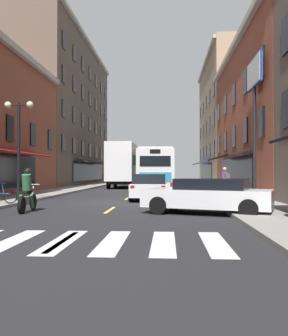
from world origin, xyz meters
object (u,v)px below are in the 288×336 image
object	(u,v)px
motorcycle_rider	(28,193)
street_lamp_twin	(19,145)
box_truck	(123,166)
sedan_near	(208,195)
pedestrian_near	(225,182)
billboard_sign	(254,90)
transit_bus	(157,170)
sedan_mid	(150,187)
sedan_far	(133,178)

from	to	relation	value
motorcycle_rider	street_lamp_twin	bearing A→B (deg)	117.30
box_truck	sedan_near	size ratio (longest dim) A/B	1.52
sedan_near	pedestrian_near	distance (m)	6.51
billboard_sign	transit_bus	world-z (taller)	billboard_sign
billboard_sign	sedan_mid	world-z (taller)	billboard_sign
transit_bus	sedan_mid	size ratio (longest dim) A/B	2.66
transit_bus	sedan_far	world-z (taller)	transit_bus
transit_bus	box_truck	xyz separation A→B (m)	(-3.41, 4.68, 0.42)
box_truck	street_lamp_twin	world-z (taller)	street_lamp_twin
sedan_mid	pedestrian_near	bearing A→B (deg)	-1.26
box_truck	sedan_mid	bearing A→B (deg)	-77.34
box_truck	motorcycle_rider	bearing A→B (deg)	-92.92
transit_bus	pedestrian_near	distance (m)	10.81
box_truck	motorcycle_rider	xyz separation A→B (m)	(-1.06, -20.84, -1.41)
billboard_sign	street_lamp_twin	size ratio (longest dim) A/B	1.59
transit_bus	box_truck	bearing A→B (deg)	126.09
pedestrian_near	box_truck	bearing A→B (deg)	95.03
billboard_sign	transit_bus	bearing A→B (deg)	120.49
billboard_sign	sedan_mid	distance (m)	7.82
transit_bus	street_lamp_twin	bearing A→B (deg)	-117.18
sedan_mid	street_lamp_twin	xyz separation A→B (m)	(-6.27, -2.48, 2.11)
motorcycle_rider	sedan_far	bearing A→B (deg)	88.19
pedestrian_near	street_lamp_twin	world-z (taller)	street_lamp_twin
pedestrian_near	billboard_sign	bearing A→B (deg)	-3.85
street_lamp_twin	box_truck	bearing A→B (deg)	80.15
transit_bus	street_lamp_twin	distance (m)	14.04
motorcycle_rider	street_lamp_twin	size ratio (longest dim) A/B	0.43
sedan_near	pedestrian_near	bearing A→B (deg)	75.82
sedan_mid	sedan_near	bearing A→B (deg)	-69.07
sedan_near	sedan_far	xyz separation A→B (m)	(-5.79, 32.22, 0.03)
street_lamp_twin	motorcycle_rider	bearing A→B (deg)	-62.70
street_lamp_twin	transit_bus	bearing A→B (deg)	62.82
box_truck	motorcycle_rider	distance (m)	20.91
sedan_far	box_truck	bearing A→B (deg)	-89.75
pedestrian_near	street_lamp_twin	bearing A→B (deg)	171.66
billboard_sign	street_lamp_twin	xyz separation A→B (m)	(-12.00, -2.93, -3.20)
transit_bus	sedan_mid	xyz separation A→B (m)	(-0.12, -9.97, -0.99)
billboard_sign	sedan_mid	xyz separation A→B (m)	(-5.73, -0.45, -5.31)
sedan_far	street_lamp_twin	size ratio (longest dim) A/B	0.93
sedan_near	street_lamp_twin	world-z (taller)	street_lamp_twin
billboard_sign	street_lamp_twin	distance (m)	12.75
sedan_mid	sedan_far	distance (m)	26.04
billboard_sign	box_truck	xyz separation A→B (m)	(-9.02, 14.20, -3.90)
box_truck	sedan_near	distance (m)	21.86
motorcycle_rider	sedan_mid	bearing A→B (deg)	54.89
billboard_sign	sedan_mid	bearing A→B (deg)	-175.55
billboard_sign	pedestrian_near	xyz separation A→B (m)	(-1.69, -0.53, -5.02)
billboard_sign	box_truck	distance (m)	17.27
box_truck	street_lamp_twin	distance (m)	17.40
pedestrian_near	motorcycle_rider	bearing A→B (deg)	-165.39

